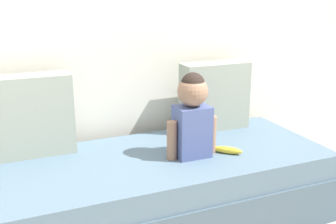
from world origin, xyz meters
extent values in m
plane|color=#B2ADA3|center=(0.00, 0.00, 0.00)|extent=(12.00, 12.00, 0.00)
cube|color=silver|center=(0.00, 0.54, 1.16)|extent=(5.31, 0.10, 2.32)
cube|color=#495F70|center=(0.00, 0.00, 0.14)|extent=(2.11, 0.81, 0.27)
cube|color=slate|center=(0.00, 0.00, 0.35)|extent=(2.04, 0.79, 0.14)
cube|color=#99A393|center=(-0.58, 0.31, 0.64)|extent=(0.46, 0.16, 0.45)
cube|color=#99A393|center=(0.58, 0.31, 0.64)|extent=(0.45, 0.16, 0.44)
cube|color=#4C5B93|center=(0.23, -0.06, 0.56)|extent=(0.19, 0.15, 0.29)
sphere|color=#9E755B|center=(0.23, -0.06, 0.79)|extent=(0.17, 0.17, 0.17)
sphere|color=#2D231E|center=(0.23, -0.06, 0.82)|extent=(0.13, 0.13, 0.13)
cylinder|color=#9E755B|center=(0.11, -0.06, 0.52)|extent=(0.06, 0.06, 0.22)
cylinder|color=#9E755B|center=(0.35, -0.06, 0.52)|extent=(0.06, 0.06, 0.22)
ellipsoid|color=yellow|center=(0.43, -0.12, 0.44)|extent=(0.15, 0.15, 0.04)
camera|label=1|loc=(-0.72, -1.96, 1.31)|focal=43.52mm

